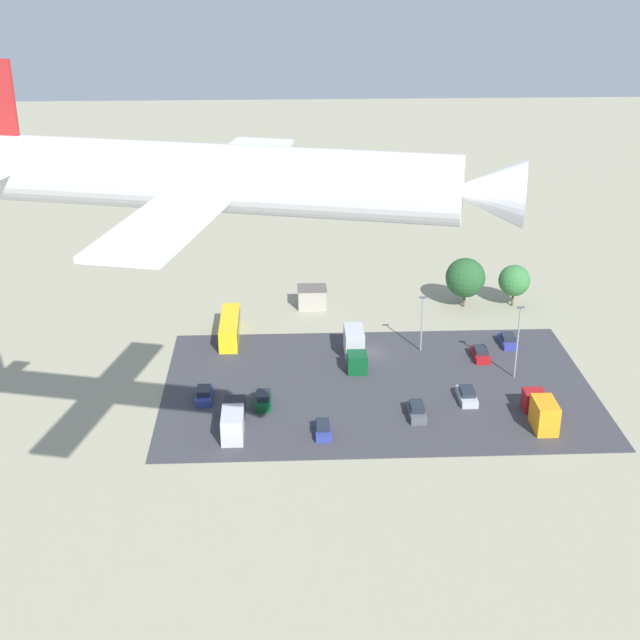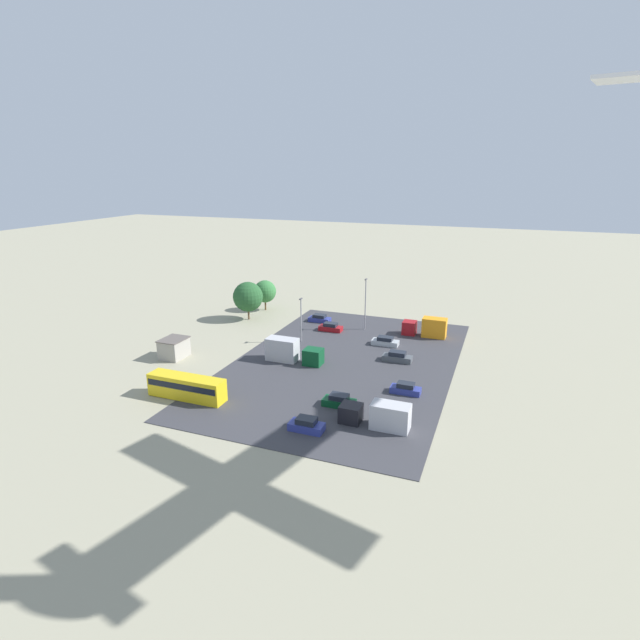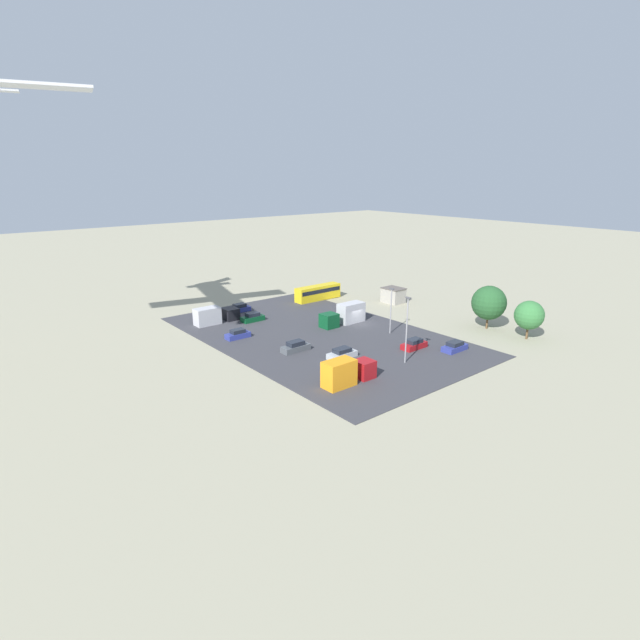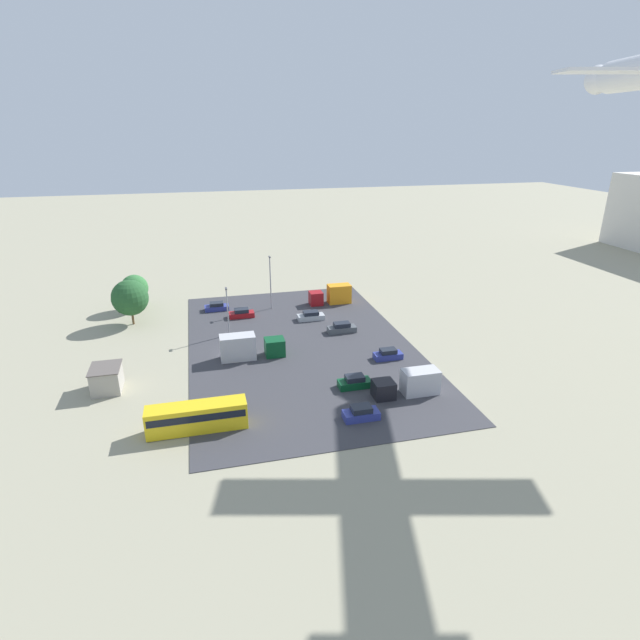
{
  "view_description": "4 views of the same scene",
  "coord_description": "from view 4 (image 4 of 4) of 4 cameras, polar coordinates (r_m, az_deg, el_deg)",
  "views": [
    {
      "loc": [
        11.49,
        107.63,
        51.74
      ],
      "look_at": [
        8.1,
        30.89,
        18.36
      ],
      "focal_mm": 50.0,
      "sensor_mm": 36.0,
      "label": 1
    },
    {
      "loc": [
        68.73,
        32.27,
        29.12
      ],
      "look_at": [
        1.65,
        6.51,
        7.18
      ],
      "focal_mm": 28.0,
      "sensor_mm": 36.0,
      "label": 2
    },
    {
      "loc": [
        -61.49,
        60.1,
        26.34
      ],
      "look_at": [
        -3.49,
        12.38,
        4.02
      ],
      "focal_mm": 28.0,
      "sensor_mm": 36.0,
      "label": 3
    },
    {
      "loc": [
        67.31,
        -3.83,
        30.88
      ],
      "look_at": [
        0.61,
        12.74,
        4.22
      ],
      "focal_mm": 28.0,
      "sensor_mm": 36.0,
      "label": 4
    }
  ],
  "objects": [
    {
      "name": "parking_lot_surface",
      "position": [
        75.31,
        -2.2,
        -2.99
      ],
      "size": [
        52.96,
        32.86,
        0.08
      ],
      "color": "#38383D",
      "rests_on": "ground"
    },
    {
      "name": "parked_truck_0",
      "position": [
        92.95,
        1.45,
        2.88
      ],
      "size": [
        2.43,
        7.74,
        3.47
      ],
      "rotation": [
        0.0,
        0.0,
        3.14
      ],
      "color": "maroon",
      "rests_on": "ground"
    },
    {
      "name": "bus",
      "position": [
        56.44,
        -13.89,
        -10.62
      ],
      "size": [
        2.53,
        10.72,
        3.02
      ],
      "color": "gold",
      "rests_on": "ground"
    },
    {
      "name": "ground_plane",
      "position": [
        74.16,
        -9.73,
        -3.74
      ],
      "size": [
        400.0,
        400.0,
        0.0
      ],
      "primitive_type": "plane",
      "color": "gray"
    },
    {
      "name": "parked_car_0",
      "position": [
        71.6,
        7.78,
        -3.94
      ],
      "size": [
        1.75,
        4.04,
        1.5
      ],
      "rotation": [
        0.0,
        0.0,
        3.14
      ],
      "color": "navy",
      "rests_on": "ground"
    },
    {
      "name": "light_pole_lot_edge",
      "position": [
        78.83,
        -10.53,
        1.21
      ],
      "size": [
        0.9,
        0.28,
        7.81
      ],
      "color": "gray",
      "rests_on": "ground"
    },
    {
      "name": "light_pole_lot_centre",
      "position": [
        89.44,
        -5.69,
        4.51
      ],
      "size": [
        0.9,
        0.28,
        9.68
      ],
      "color": "gray",
      "rests_on": "ground"
    },
    {
      "name": "shed_building",
      "position": [
        68.02,
        -23.2,
        -6.18
      ],
      "size": [
        4.39,
        3.66,
        3.14
      ],
      "color": "#9E998E",
      "rests_on": "ground"
    },
    {
      "name": "tree_apron_mid",
      "position": [
        95.0,
        -20.43,
        3.45
      ],
      "size": [
        4.73,
        4.73,
        6.44
      ],
      "color": "brown",
      "rests_on": "ground"
    },
    {
      "name": "parked_car_2",
      "position": [
        91.52,
        -11.72,
        1.48
      ],
      "size": [
        1.96,
        4.27,
        1.47
      ],
      "color": "navy",
      "rests_on": "ground"
    },
    {
      "name": "tree_near_shed",
      "position": [
        87.78,
        -20.9,
        2.39
      ],
      "size": [
        5.94,
        5.94,
        7.64
      ],
      "color": "brown",
      "rests_on": "ground"
    },
    {
      "name": "parked_car_5",
      "position": [
        85.2,
        -1.06,
        0.45
      ],
      "size": [
        1.95,
        4.55,
        1.49
      ],
      "rotation": [
        0.0,
        0.0,
        3.14
      ],
      "color": "#ADB2B7",
      "rests_on": "ground"
    },
    {
      "name": "parked_car_1",
      "position": [
        57.35,
        4.72,
        -10.58
      ],
      "size": [
        1.92,
        4.07,
        1.58
      ],
      "rotation": [
        0.0,
        0.0,
        3.14
      ],
      "color": "navy",
      "rests_on": "ground"
    },
    {
      "name": "parked_truck_1",
      "position": [
        62.61,
        10.24,
        -7.17
      ],
      "size": [
        2.42,
        8.29,
        3.07
      ],
      "rotation": [
        0.0,
        0.0,
        3.14
      ],
      "color": "black",
      "rests_on": "ground"
    },
    {
      "name": "parked_truck_2",
      "position": [
        71.55,
        -8.18,
        -3.09
      ],
      "size": [
        2.51,
        9.08,
        3.57
      ],
      "color": "#0C4723",
      "rests_on": "ground"
    },
    {
      "name": "parked_car_4",
      "position": [
        80.06,
        2.51,
        -0.93
      ],
      "size": [
        1.84,
        4.56,
        1.6
      ],
      "rotation": [
        0.0,
        0.0,
        3.14
      ],
      "color": "#4C5156",
      "rests_on": "ground"
    },
    {
      "name": "parked_car_3",
      "position": [
        63.66,
        3.98,
        -7.1
      ],
      "size": [
        1.9,
        4.17,
        1.6
      ],
      "color": "#0C4723",
      "rests_on": "ground"
    },
    {
      "name": "parked_car_6",
      "position": [
        87.35,
        -8.95,
        0.73
      ],
      "size": [
        1.91,
        4.3,
        1.53
      ],
      "rotation": [
        0.0,
        0.0,
        3.14
      ],
      "color": "maroon",
      "rests_on": "ground"
    }
  ]
}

